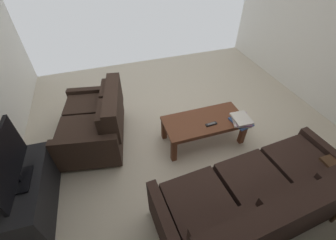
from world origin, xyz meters
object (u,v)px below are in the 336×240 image
(sofa_main, at_px, (261,201))
(loveseat_near, at_px, (97,122))
(tv_remote, at_px, (211,124))
(book_stack, at_px, (241,120))
(tv_stand, at_px, (31,195))
(flat_tv, at_px, (7,164))
(coffee_table, at_px, (204,124))

(sofa_main, relative_size, loveseat_near, 1.63)
(tv_remote, bearing_deg, book_stack, 168.01)
(tv_stand, bearing_deg, flat_tv, -159.88)
(coffee_table, height_order, flat_tv, flat_tv)
(book_stack, xyz_separation_m, tv_remote, (0.41, -0.09, -0.04))
(tv_remote, bearing_deg, coffee_table, -66.90)
(loveseat_near, relative_size, tv_stand, 1.28)
(sofa_main, relative_size, coffee_table, 1.86)
(sofa_main, distance_m, book_stack, 1.15)
(book_stack, distance_m, tv_remote, 0.42)
(tv_stand, distance_m, tv_remote, 2.31)
(loveseat_near, distance_m, tv_remote, 1.62)
(loveseat_near, bearing_deg, sofa_main, 130.27)
(sofa_main, height_order, tv_remote, sofa_main)
(sofa_main, height_order, coffee_table, sofa_main)
(book_stack, bearing_deg, flat_tv, 4.23)
(coffee_table, xyz_separation_m, tv_remote, (-0.05, 0.11, 0.08))
(loveseat_near, relative_size, flat_tv, 1.60)
(book_stack, bearing_deg, tv_stand, 4.23)
(tv_stand, relative_size, tv_remote, 6.33)
(coffee_table, relative_size, tv_stand, 1.13)
(loveseat_near, height_order, book_stack, loveseat_near)
(sofa_main, bearing_deg, book_stack, -111.62)
(loveseat_near, distance_m, coffee_table, 1.54)
(book_stack, bearing_deg, sofa_main, 68.38)
(coffee_table, bearing_deg, tv_remote, 113.10)
(book_stack, height_order, tv_remote, book_stack)
(book_stack, bearing_deg, coffee_table, -23.55)
(loveseat_near, bearing_deg, tv_stand, 48.60)
(sofa_main, bearing_deg, coffee_table, -88.49)
(flat_tv, xyz_separation_m, book_stack, (-2.69, -0.20, -0.37))
(coffee_table, bearing_deg, tv_stand, 10.11)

